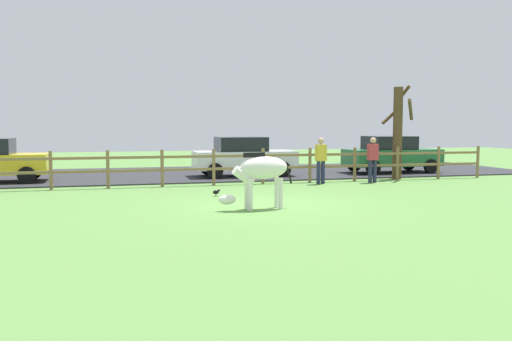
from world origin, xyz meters
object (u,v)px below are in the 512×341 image
object	(u,v)px
visitor_left_of_tree	(321,158)
parked_car_green	(391,154)
zebra	(261,172)
crow_on_grass	(216,192)
visitor_right_of_tree	(373,158)
bare_tree	(398,131)
parked_car_white	(244,156)

from	to	relation	value
visitor_left_of_tree	parked_car_green	bearing A→B (deg)	34.19
zebra	visitor_left_of_tree	xyz separation A→B (m)	(3.58, 5.00, -0.02)
crow_on_grass	visitor_right_of_tree	world-z (taller)	visitor_right_of_tree
bare_tree	visitor_left_of_tree	size ratio (longest dim) A/B	2.21
zebra	parked_car_white	xyz separation A→B (m)	(1.52, 8.10, -0.08)
parked_car_green	visitor_right_of_tree	world-z (taller)	visitor_right_of_tree
crow_on_grass	visitor_left_of_tree	world-z (taller)	visitor_left_of_tree
parked_car_green	zebra	bearing A→B (deg)	-134.98
bare_tree	parked_car_white	distance (m)	6.10
parked_car_white	parked_car_green	size ratio (longest dim) A/B	0.99
bare_tree	parked_car_green	distance (m)	2.42
zebra	visitor_right_of_tree	world-z (taller)	visitor_right_of_tree
visitor_right_of_tree	parked_car_white	bearing A→B (deg)	142.02
bare_tree	visitor_right_of_tree	distance (m)	2.11
zebra	parked_car_white	size ratio (longest dim) A/B	0.48
bare_tree	crow_on_grass	bearing A→B (deg)	-157.01
bare_tree	parked_car_green	xyz separation A→B (m)	(0.85, 2.02, -1.02)
zebra	visitor_right_of_tree	distance (m)	7.44
crow_on_grass	parked_car_white	world-z (taller)	parked_car_white
bare_tree	zebra	distance (m)	9.35
zebra	parked_car_white	distance (m)	8.24
visitor_left_of_tree	visitor_right_of_tree	world-z (taller)	same
zebra	visitor_left_of_tree	distance (m)	6.15
bare_tree	crow_on_grass	world-z (taller)	bare_tree
crow_on_grass	parked_car_white	size ratio (longest dim) A/B	0.05
zebra	visitor_right_of_tree	size ratio (longest dim) A/B	1.18
bare_tree	zebra	bearing A→B (deg)	-140.08
parked_car_white	visitor_left_of_tree	bearing A→B (deg)	-56.30
crow_on_grass	parked_car_green	xyz separation A→B (m)	(8.60, 5.31, 0.72)
zebra	visitor_right_of_tree	xyz separation A→B (m)	(5.56, 4.94, -0.02)
bare_tree	crow_on_grass	distance (m)	8.59
bare_tree	parked_car_green	size ratio (longest dim) A/B	0.89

